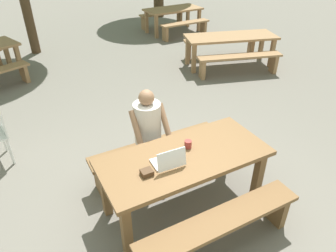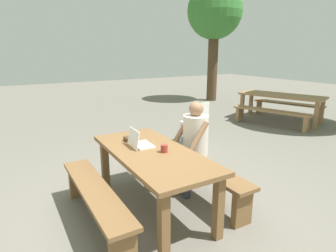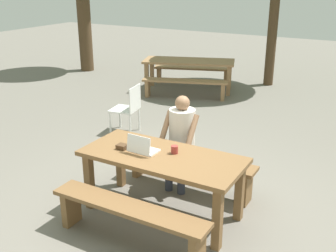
{
  "view_description": "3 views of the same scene",
  "coord_description": "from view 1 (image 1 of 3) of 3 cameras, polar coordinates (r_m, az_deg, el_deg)",
  "views": [
    {
      "loc": [
        -1.41,
        -2.23,
        2.8
      ],
      "look_at": [
        -0.07,
        0.25,
        1.0
      ],
      "focal_mm": 33.29,
      "sensor_mm": 36.0,
      "label": 1
    },
    {
      "loc": [
        2.73,
        -1.39,
        1.87
      ],
      "look_at": [
        -0.07,
        0.25,
        1.0
      ],
      "focal_mm": 30.1,
      "sensor_mm": 36.0,
      "label": 2
    },
    {
      "loc": [
        2.12,
        -3.63,
        2.66
      ],
      "look_at": [
        -0.07,
        0.25,
        1.0
      ],
      "focal_mm": 43.92,
      "sensor_mm": 36.0,
      "label": 3
    }
  ],
  "objects": [
    {
      "name": "bench_far",
      "position": [
        4.06,
        -2.13,
        -4.62
      ],
      "size": [
        1.76,
        0.3,
        0.46
      ],
      "color": "brown",
      "rests_on": "ground"
    },
    {
      "name": "bench_distant_south",
      "position": [
        9.7,
        3.15,
        17.75
      ],
      "size": [
        1.56,
        0.34,
        0.45
      ],
      "rotation": [
        0.0,
        0.0,
        0.03
      ],
      "color": "#9E754C",
      "rests_on": "ground"
    },
    {
      "name": "picnic_table_front",
      "position": [
        3.41,
        3.02,
        -6.84
      ],
      "size": [
        1.84,
        0.83,
        0.75
      ],
      "color": "brown",
      "rests_on": "ground"
    },
    {
      "name": "ground_plane",
      "position": [
        3.84,
        2.74,
        -14.24
      ],
      "size": [
        30.0,
        30.0,
        0.0
      ],
      "primitive_type": "plane",
      "color": "slate"
    },
    {
      "name": "picnic_table_distant",
      "position": [
        10.22,
        0.93,
        20.15
      ],
      "size": [
        1.75,
        0.89,
        0.72
      ],
      "rotation": [
        0.0,
        0.0,
        0.03
      ],
      "color": "#9E754C",
      "rests_on": "ground"
    },
    {
      "name": "coffee_mug",
      "position": [
        3.42,
        3.68,
        -3.36
      ],
      "size": [
        0.08,
        0.08,
        0.09
      ],
      "color": "#99332D",
      "rests_on": "picnic_table_front"
    },
    {
      "name": "person_seated",
      "position": [
        3.77,
        -3.53,
        -0.6
      ],
      "size": [
        0.44,
        0.42,
        1.25
      ],
      "color": "#333847",
      "rests_on": "ground"
    },
    {
      "name": "laptop",
      "position": [
        3.17,
        0.13,
        -6.37
      ],
      "size": [
        0.32,
        0.26,
        0.22
      ],
      "rotation": [
        0.0,
        0.0,
        3.1
      ],
      "color": "white",
      "rests_on": "picnic_table_front"
    },
    {
      "name": "bench_distant_north",
      "position": [
        10.87,
        -1.09,
        19.4
      ],
      "size": [
        1.56,
        0.34,
        0.45
      ],
      "rotation": [
        0.0,
        0.0,
        0.03
      ],
      "color": "#9E754C",
      "rests_on": "ground"
    },
    {
      "name": "bench_mid_south",
      "position": [
        7.14,
        12.96,
        11.65
      ],
      "size": [
        1.88,
        0.84,
        0.46
      ],
      "rotation": [
        0.0,
        0.0,
        -0.3
      ],
      "color": "#9E754C",
      "rests_on": "ground"
    },
    {
      "name": "picnic_table_mid",
      "position": [
        7.59,
        11.4,
        15.18
      ],
      "size": [
        2.22,
        1.34,
        0.71
      ],
      "rotation": [
        0.0,
        0.0,
        -0.3
      ],
      "color": "#9E754C",
      "rests_on": "ground"
    },
    {
      "name": "bench_mid_north",
      "position": [
        8.22,
        9.62,
        14.74
      ],
      "size": [
        1.88,
        0.84,
        0.46
      ],
      "rotation": [
        0.0,
        0.0,
        -0.3
      ],
      "color": "#9E754C",
      "rests_on": "ground"
    },
    {
      "name": "bench_near",
      "position": [
        3.22,
        9.51,
        -17.75
      ],
      "size": [
        1.76,
        0.3,
        0.46
      ],
      "color": "brown",
      "rests_on": "ground"
    },
    {
      "name": "small_pouch",
      "position": [
        3.08,
        -3.9,
        -8.49
      ],
      "size": [
        0.11,
        0.1,
        0.05
      ],
      "color": "#4C331E",
      "rests_on": "picnic_table_front"
    }
  ]
}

